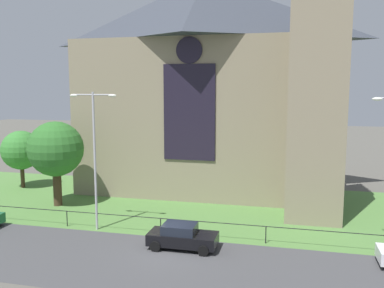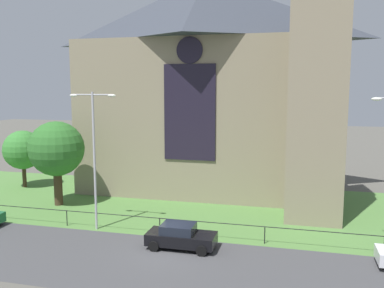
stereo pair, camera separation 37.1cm
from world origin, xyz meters
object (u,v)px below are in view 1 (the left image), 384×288
tree_left_far (21,150)px  tree_left_near (56,149)px  streetlamp_near (94,145)px  parked_car_black (182,236)px  church_building (211,82)px

tree_left_far → tree_left_near: bearing=-35.3°
tree_left_near → tree_left_far: (-6.78, 4.80, -1.01)m
streetlamp_near → parked_car_black: streetlamp_near is taller
tree_left_far → parked_car_black: (19.29, -11.39, -2.97)m
parked_car_black → streetlamp_near: bearing=164.0°
tree_left_near → tree_left_far: tree_left_near is taller
tree_left_near → parked_car_black: 14.68m
church_building → streetlamp_near: size_ratio=2.74×
tree_left_near → parked_car_black: size_ratio=1.68×
church_building → tree_left_near: 15.35m
tree_left_far → parked_car_black: tree_left_far is taller
church_building → streetlamp_near: church_building is taller
church_building → tree_left_far: 19.62m
church_building → parked_car_black: bearing=-85.4°
church_building → tree_left_near: (-11.26, -8.84, -5.55)m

